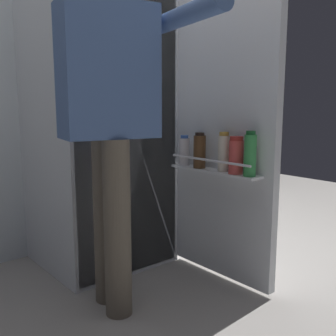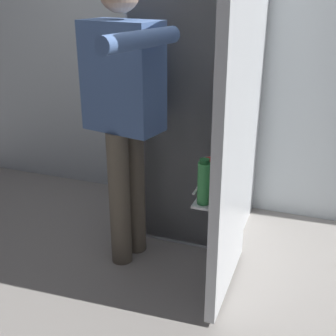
% 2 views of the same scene
% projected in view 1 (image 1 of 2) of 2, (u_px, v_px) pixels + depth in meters
% --- Properties ---
extents(ground_plane, '(6.84, 6.84, 0.00)m').
position_uv_depth(ground_plane, '(160.00, 292.00, 1.97)').
color(ground_plane, gray).
extents(kitchen_wall, '(4.40, 0.10, 2.40)m').
position_uv_depth(kitchen_wall, '(66.00, 64.00, 2.49)').
color(kitchen_wall, silver).
rests_on(kitchen_wall, ground_plane).
extents(refrigerator, '(0.73, 1.31, 1.77)m').
position_uv_depth(refrigerator, '(106.00, 114.00, 2.23)').
color(refrigerator, silver).
rests_on(refrigerator, ground_plane).
extents(person, '(0.53, 0.76, 1.60)m').
position_uv_depth(person, '(111.00, 102.00, 1.68)').
color(person, '#665B4C').
rests_on(person, ground_plane).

